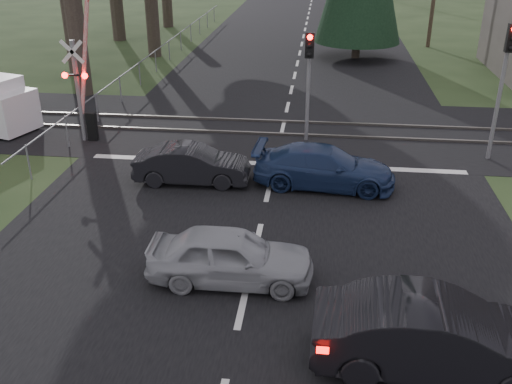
# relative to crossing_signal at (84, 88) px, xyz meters

# --- Properties ---
(ground) EXTENTS (120.00, 120.00, 0.00)m
(ground) POSITION_rel_crossing_signal_xyz_m (7.27, -9.79, -2.06)
(ground) COLOR #233417
(ground) RESTS_ON ground
(road) EXTENTS (14.00, 100.00, 0.01)m
(road) POSITION_rel_crossing_signal_xyz_m (7.27, 0.21, -2.05)
(road) COLOR black
(road) RESTS_ON ground
(rail_corridor) EXTENTS (120.00, 8.00, 0.01)m
(rail_corridor) POSITION_rel_crossing_signal_xyz_m (7.27, 2.21, -2.05)
(rail_corridor) COLOR black
(rail_corridor) RESTS_ON ground
(stop_line) EXTENTS (13.00, 0.35, 0.00)m
(stop_line) POSITION_rel_crossing_signal_xyz_m (7.27, -1.59, -2.05)
(stop_line) COLOR silver
(stop_line) RESTS_ON ground
(rail_near) EXTENTS (120.00, 0.12, 0.10)m
(rail_near) POSITION_rel_crossing_signal_xyz_m (7.27, 1.41, -2.01)
(rail_near) COLOR #59544C
(rail_near) RESTS_ON ground
(rail_far) EXTENTS (120.00, 0.12, 0.10)m
(rail_far) POSITION_rel_crossing_signal_xyz_m (7.27, 3.01, -2.01)
(rail_far) COLOR #59544C
(rail_far) RESTS_ON ground
(crossing_signal) EXTENTS (1.62, 0.38, 6.96)m
(crossing_signal) POSITION_rel_crossing_signal_xyz_m (0.00, 0.00, 0.00)
(crossing_signal) COLOR slate
(crossing_signal) RESTS_ON ground
(traffic_signal_right) EXTENTS (0.68, 0.48, 4.70)m
(traffic_signal_right) POSITION_rel_crossing_signal_xyz_m (14.82, -0.31, 1.26)
(traffic_signal_right) COLOR slate
(traffic_signal_right) RESTS_ON ground
(traffic_signal_center) EXTENTS (0.32, 0.48, 4.10)m
(traffic_signal_center) POSITION_rel_crossing_signal_xyz_m (8.27, 0.89, 0.75)
(traffic_signal_center) COLOR slate
(traffic_signal_center) RESTS_ON ground
(fence_left) EXTENTS (0.10, 36.00, 1.20)m
(fence_left) POSITION_rel_crossing_signal_xyz_m (-0.53, 12.71, -2.06)
(fence_left) COLOR slate
(fence_left) RESTS_ON ground
(dark_hatchback) EXTENTS (4.62, 1.73, 1.51)m
(dark_hatchback) POSITION_rel_crossing_signal_xyz_m (11.09, -11.25, -1.30)
(dark_hatchback) COLOR black
(dark_hatchback) RESTS_ON ground
(silver_car) EXTENTS (3.86, 1.60, 1.31)m
(silver_car) POSITION_rel_crossing_signal_xyz_m (6.87, -8.79, -1.40)
(silver_car) COLOR #94989C
(silver_car) RESTS_ON ground
(blue_sedan) EXTENTS (4.55, 2.10, 1.29)m
(blue_sedan) POSITION_rel_crossing_signal_xyz_m (8.97, -3.18, -1.41)
(blue_sedan) COLOR #1A2A4E
(blue_sedan) RESTS_ON ground
(dark_car_far) EXTENTS (3.71, 1.38, 1.21)m
(dark_car_far) POSITION_rel_crossing_signal_xyz_m (4.77, -3.39, -1.45)
(dark_car_far) COLOR black
(dark_car_far) RESTS_ON ground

